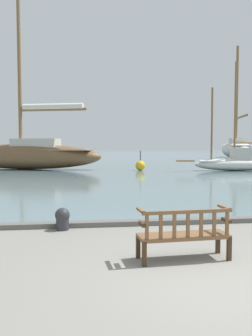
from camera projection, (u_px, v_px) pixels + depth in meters
The scene contains 9 objects.
ground_plane at pixel (223, 280), 5.62m from camera, with size 160.00×160.00×0.00m, color gray.
harbor_water at pixel (94, 157), 49.14m from camera, with size 100.00×80.00×0.08m, color slate.
quay_edge_kerb at pixel (164, 222), 9.42m from camera, with size 40.00×0.30×0.12m, color #5B5954.
park_bench at pixel (184, 234), 6.55m from camera, with size 1.63×0.63×0.92m.
sailboat_far_port at pixel (25, 153), 27.48m from camera, with size 11.89×6.32×14.99m.
sailboat_far_starboard at pixel (237, 162), 25.96m from camera, with size 7.13×2.00×7.48m.
sailboat_centre_channel at pixel (236, 148), 45.48m from camera, with size 5.69×12.85×13.51m.
mooring_bollard at pixel (62, 218), 8.81m from camera, with size 0.35×0.35×0.53m.
channel_buoy at pixel (140, 166), 26.07m from camera, with size 0.69×0.69×1.39m.
Camera 1 is at (-2.16, -5.25, 2.07)m, focal length 40.00 mm.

